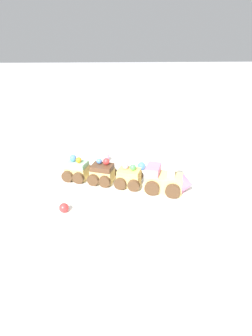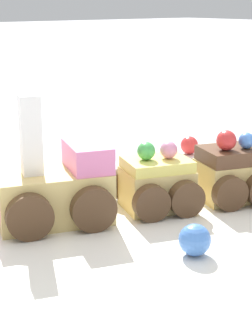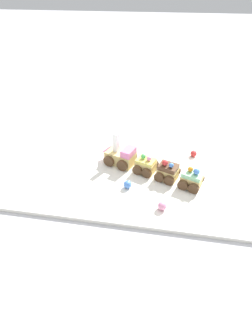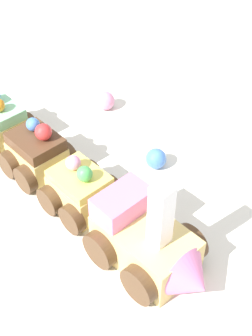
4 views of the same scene
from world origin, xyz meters
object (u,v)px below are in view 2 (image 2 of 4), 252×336
gumball_blue (195,240)px  cake_car_lemon (157,184)px  cake_car_chocolate (231,174)px  cake_train_locomotive (44,191)px  gumball_red (189,145)px

gumball_blue → cake_car_lemon: bearing=-116.0°
cake_car_chocolate → gumball_blue: bearing=49.4°
cake_car_lemon → gumball_blue: (0.05, 0.09, -0.01)m
cake_train_locomotive → gumball_blue: bearing=131.7°
cake_car_chocolate → gumball_red: 0.17m
cake_train_locomotive → cake_car_chocolate: 0.18m
cake_car_lemon → cake_car_chocolate: size_ratio=1.00×
cake_train_locomotive → gumball_red: size_ratio=5.95×
gumball_blue → cake_train_locomotive: bearing=-67.9°
cake_car_chocolate → gumball_blue: size_ratio=3.55×
cake_train_locomotive → cake_car_lemon: 0.10m
cake_train_locomotive → cake_car_chocolate: bearing=179.9°
gumball_blue → gumball_red: size_ratio=1.09×
cake_car_lemon → gumball_red: bearing=-124.2°
cake_car_lemon → cake_car_chocolate: cake_car_chocolate is taller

